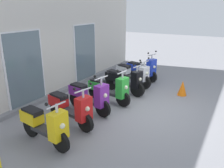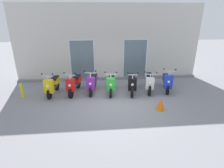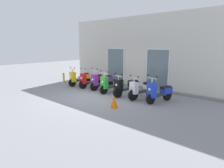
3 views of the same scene
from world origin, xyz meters
The scene contains 10 objects.
ground_plane centered at (0.00, 0.00, 0.00)m, with size 40.00×40.00×0.00m, color gray.
storefront_facade centered at (0.00, 3.34, 2.02)m, with size 10.40×0.50×4.17m.
scooter_yellow centered at (-2.81, 1.19, 0.50)m, with size 0.57×1.53×1.20m.
scooter_red centered at (-1.81, 1.29, 0.48)m, with size 0.69×1.63×1.21m.
scooter_purple centered at (-0.94, 1.30, 0.51)m, with size 0.62×1.57×1.27m.
scooter_green centered at (-0.05, 1.17, 0.47)m, with size 0.60×1.62×1.23m.
scooter_black centered at (0.95, 1.14, 0.47)m, with size 0.60×1.67×1.19m.
scooter_white centered at (1.83, 1.21, 0.47)m, with size 0.72×1.62×1.16m.
scooter_blue centered at (2.73, 1.20, 0.48)m, with size 0.73×1.51×1.27m.
traffic_cone centered at (1.77, -0.71, 0.26)m, with size 0.32×0.32×0.52m, color orange.
Camera 1 is at (-6.03, -2.34, 2.94)m, focal length 37.34 mm.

